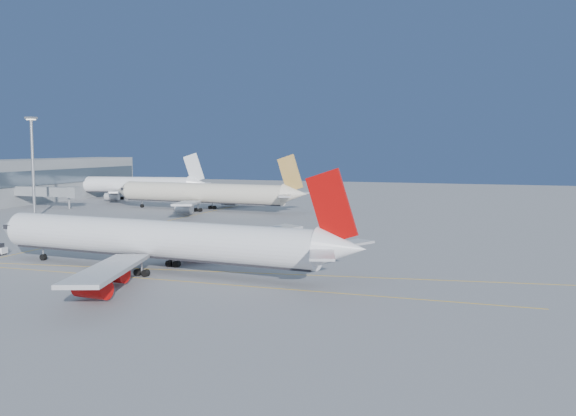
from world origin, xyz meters
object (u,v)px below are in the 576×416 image
object	(u,v)px
airliner_virgin	(160,240)
light_mast	(33,159)
airliner_etihad	(206,193)
airliner_third	(126,185)

from	to	relation	value
airliner_virgin	light_mast	xyz separation A→B (m)	(-69.56, 53.31, 11.17)
light_mast	airliner_virgin	bearing A→B (deg)	-37.47
airliner_etihad	light_mast	distance (m)	50.56
airliner_virgin	airliner_etihad	xyz separation A→B (m)	(-35.82, 89.35, 0.26)
airliner_third	light_mast	xyz separation A→B (m)	(14.85, -66.97, 11.00)
airliner_third	light_mast	bearing A→B (deg)	-86.56
airliner_virgin	airliner_third	distance (m)	146.94
airliner_virgin	light_mast	world-z (taller)	light_mast
airliner_etihad	airliner_third	world-z (taller)	airliner_etihad
light_mast	airliner_etihad	bearing A→B (deg)	46.89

